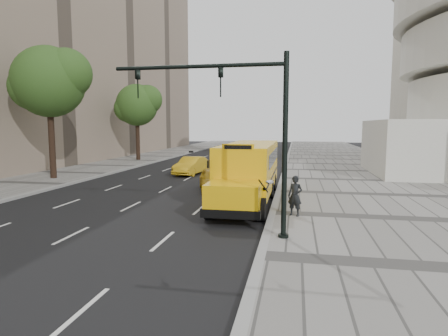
% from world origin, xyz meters
% --- Properties ---
extents(ground, '(140.00, 140.00, 0.00)m').
position_xyz_m(ground, '(0.00, 0.00, 0.00)').
color(ground, black).
rests_on(ground, ground).
extents(sidewalk_museum, '(12.00, 140.00, 0.15)m').
position_xyz_m(sidewalk_museum, '(12.00, 0.00, 0.07)').
color(sidewalk_museum, gray).
rests_on(sidewalk_museum, ground).
extents(sidewalk_far, '(6.00, 140.00, 0.15)m').
position_xyz_m(sidewalk_far, '(-11.00, 0.00, 0.07)').
color(sidewalk_far, gray).
rests_on(sidewalk_far, ground).
extents(curb_museum, '(0.30, 140.00, 0.15)m').
position_xyz_m(curb_museum, '(6.00, 0.00, 0.07)').
color(curb_museum, gray).
rests_on(curb_museum, ground).
extents(curb_far, '(0.30, 140.00, 0.15)m').
position_xyz_m(curb_far, '(-8.00, 0.00, 0.07)').
color(curb_far, gray).
rests_on(curb_far, ground).
extents(tree_b, '(5.68, 5.05, 9.61)m').
position_xyz_m(tree_b, '(-10.40, 2.39, 7.12)').
color(tree_b, black).
rests_on(tree_b, ground).
extents(tree_c, '(5.19, 4.61, 8.54)m').
position_xyz_m(tree_c, '(-10.41, 17.46, 6.27)').
color(tree_c, black).
rests_on(tree_c, ground).
extents(school_bus, '(2.96, 11.56, 3.19)m').
position_xyz_m(school_bus, '(4.50, -1.82, 1.76)').
color(school_bus, '#E9AC0A').
rests_on(school_bus, ground).
extents(taxi_near, '(2.72, 4.33, 1.38)m').
position_xyz_m(taxi_near, '(2.00, 0.27, 0.69)').
color(taxi_near, gold).
rests_on(taxi_near, ground).
extents(taxi_far, '(2.09, 4.52, 1.44)m').
position_xyz_m(taxi_far, '(-1.41, 7.31, 0.72)').
color(taxi_far, gold).
rests_on(taxi_far, ground).
extents(pedestrian, '(0.73, 0.61, 1.72)m').
position_xyz_m(pedestrian, '(6.97, -6.02, 1.01)').
color(pedestrian, black).
rests_on(pedestrian, sidewalk_museum).
extents(traffic_signal, '(6.18, 0.36, 6.40)m').
position_xyz_m(traffic_signal, '(5.19, -9.24, 4.09)').
color(traffic_signal, black).
rests_on(traffic_signal, ground).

